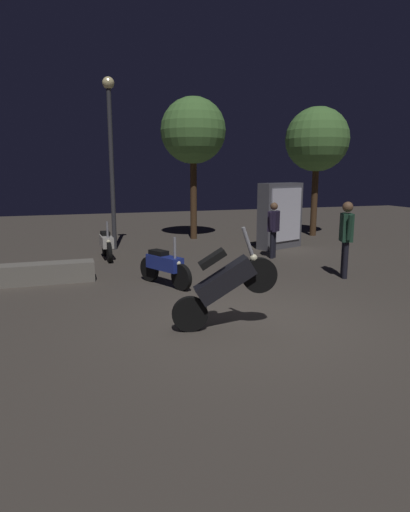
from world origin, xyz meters
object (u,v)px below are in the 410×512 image
(motorcycle_white_parked_left, at_px, (106,244))
(motorcycle_blue_parked_right, at_px, (164,266))
(person_rider_beside, at_px, (346,232))
(kiosk_billboard, at_px, (280,216))
(streetlamp_near, at_px, (111,143))
(motorcycle_black_foreground, at_px, (225,284))
(person_bystander_far, at_px, (274,225))

(motorcycle_white_parked_left, xyz_separation_m, motorcycle_blue_parked_right, (0.91, -3.42, 0.00))
(person_rider_beside, distance_m, kiosk_billboard, 4.18)
(streetlamp_near, xyz_separation_m, kiosk_billboard, (5.16, -1.39, -2.26))
(motorcycle_black_foreground, bearing_deg, person_rider_beside, 40.60)
(kiosk_billboard, bearing_deg, streetlamp_near, -35.40)
(motorcycle_black_foreground, height_order, kiosk_billboard, kiosk_billboard)
(streetlamp_near, relative_size, kiosk_billboard, 2.50)
(person_bystander_far, height_order, streetlamp_near, streetlamp_near)
(motorcycle_white_parked_left, distance_m, streetlamp_near, 3.27)
(motorcycle_white_parked_left, distance_m, kiosk_billboard, 5.59)
(person_rider_beside, height_order, person_bystander_far, person_rider_beside)
(motorcycle_black_foreground, xyz_separation_m, motorcycle_white_parked_left, (-1.21, 6.36, -0.31))
(motorcycle_white_parked_left, height_order, streetlamp_near, streetlamp_near)
(person_rider_beside, distance_m, streetlamp_near, 7.59)
(motorcycle_black_foreground, distance_m, motorcycle_white_parked_left, 6.48)
(motorcycle_white_parked_left, height_order, kiosk_billboard, kiosk_billboard)
(motorcycle_white_parked_left, xyz_separation_m, person_bystander_far, (4.58, -1.35, 0.51))
(motorcycle_white_parked_left, relative_size, person_rider_beside, 0.93)
(motorcycle_blue_parked_right, bearing_deg, motorcycle_white_parked_left, 168.53)
(person_rider_beside, height_order, kiosk_billboard, kiosk_billboard)
(motorcycle_black_foreground, bearing_deg, motorcycle_white_parked_left, 110.30)
(person_rider_beside, xyz_separation_m, person_bystander_far, (-0.50, 2.68, -0.13))
(motorcycle_white_parked_left, xyz_separation_m, streetlamp_near, (0.39, 1.51, 2.87))
(person_rider_beside, bearing_deg, motorcycle_white_parked_left, -17.00)
(motorcycle_black_foreground, bearing_deg, streetlamp_near, 105.46)
(motorcycle_blue_parked_right, bearing_deg, person_rider_beside, 55.21)
(motorcycle_blue_parked_right, xyz_separation_m, streetlamp_near, (-0.52, 4.93, 2.87))
(person_bystander_far, bearing_deg, person_rider_beside, -32.47)
(person_rider_beside, distance_m, person_bystander_far, 2.73)
(motorcycle_blue_parked_right, bearing_deg, kiosk_billboard, 100.93)
(motorcycle_blue_parked_right, xyz_separation_m, person_rider_beside, (4.16, -0.61, 0.64))
(motorcycle_white_parked_left, bearing_deg, person_rider_beside, 49.92)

